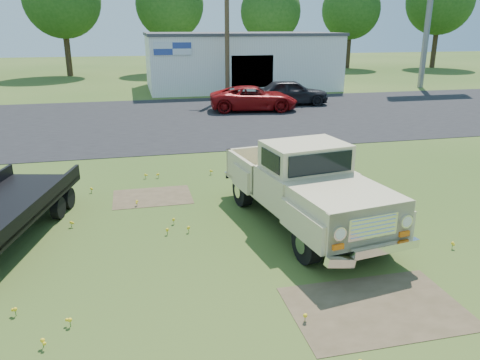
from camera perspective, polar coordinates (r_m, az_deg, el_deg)
The scene contains 14 objects.
ground at distance 10.67m, azimuth 1.24°, elevation -7.63°, with size 140.00×140.00×0.00m, color #2C4B18.
asphalt_lot at distance 24.85m, azimuth -7.37°, elevation 7.36°, with size 90.00×14.00×0.02m, color black.
dirt_patch_a at distance 8.75m, azimuth 16.25°, elevation -14.77°, with size 3.00×2.00×0.01m, color #4E4029.
dirt_patch_b at distance 13.63m, azimuth -10.62°, elevation -2.05°, with size 2.20×1.60×0.01m, color #4E4029.
commercial_building at distance 37.33m, azimuth -0.04°, elevation 14.40°, with size 14.20×8.20×4.15m.
utility_pole_mid at distance 31.94m, azimuth -1.60°, elevation 18.21°, with size 1.60×0.30×9.00m.
treeline_c at distance 49.17m, azimuth -20.89°, elevation 19.87°, with size 7.04×7.04×10.47m.
treeline_d at distance 50.02m, azimuth -8.55°, elevation 20.39°, with size 6.72×6.72×10.00m.
treeline_e at distance 50.41m, azimuth 3.75°, elevation 19.80°, with size 6.08×6.08×9.04m.
treeline_f at distance 56.37m, azimuth 13.37°, elevation 19.54°, with size 6.40×6.40×9.52m.
treeline_g at distance 60.16m, azimuth 23.21°, elevation 19.43°, with size 7.36×7.36×10.95m.
vintage_pickup_truck at distance 11.33m, azimuth 7.81°, elevation -0.55°, with size 2.23×5.72×2.08m, color tan, non-canonical shape.
red_pickup at distance 27.11m, azimuth 1.67°, elevation 9.90°, with size 2.30×4.98×1.39m, color maroon.
dark_sedan at distance 29.38m, azimuth 6.28°, elevation 10.58°, with size 1.79×4.46×1.52m, color black.
Camera 1 is at (-2.39, -9.29, 4.68)m, focal length 35.00 mm.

